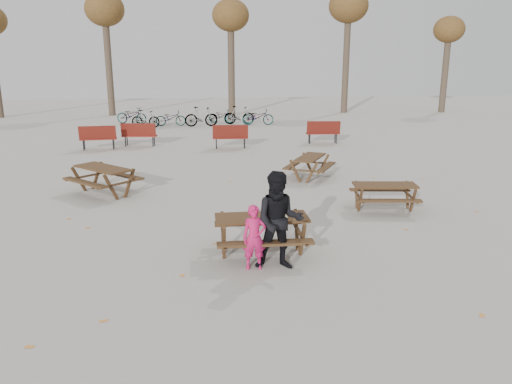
{
  "coord_description": "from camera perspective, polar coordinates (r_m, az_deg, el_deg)",
  "views": [
    {
      "loc": [
        -1.13,
        -9.13,
        3.75
      ],
      "look_at": [
        0.0,
        1.0,
        1.0
      ],
      "focal_mm": 35.0,
      "sensor_mm": 36.0,
      "label": 1
    }
  ],
  "objects": [
    {
      "name": "child",
      "position": [
        9.07,
        -0.19,
        -5.22
      ],
      "size": [
        0.44,
        0.29,
        1.2
      ],
      "primitive_type": "imported",
      "rotation": [
        0.0,
        0.0,
        -0.01
      ],
      "color": "#C51857",
      "rests_on": "ground"
    },
    {
      "name": "adult",
      "position": [
        9.0,
        2.67,
        -3.32
      ],
      "size": [
        0.98,
        0.81,
        1.82
      ],
      "primitive_type": "imported",
      "rotation": [
        0.0,
        0.0,
        -0.15
      ],
      "color": "black",
      "rests_on": "ground"
    },
    {
      "name": "ground",
      "position": [
        9.94,
        0.65,
        -7.08
      ],
      "size": [
        80.0,
        80.0,
        0.0
      ],
      "primitive_type": "plane",
      "color": "gray",
      "rests_on": "ground"
    },
    {
      "name": "tree_row",
      "position": [
        34.43,
        -3.16,
        19.13
      ],
      "size": [
        32.17,
        3.52,
        8.26
      ],
      "color": "#382B21",
      "rests_on": "ground"
    },
    {
      "name": "picnic_table_north",
      "position": [
        14.74,
        -17.01,
        1.25
      ],
      "size": [
        2.32,
        2.31,
        0.78
      ],
      "primitive_type": null,
      "rotation": [
        0.0,
        0.0,
        -0.78
      ],
      "color": "#352113",
      "rests_on": "ground"
    },
    {
      "name": "fallen_leaves",
      "position": [
        12.33,
        1.54,
        -2.6
      ],
      "size": [
        11.0,
        11.0,
        0.01
      ],
      "primitive_type": null,
      "color": "orange",
      "rests_on": "ground"
    },
    {
      "name": "bicycle_row",
      "position": [
        29.19,
        -6.95,
        8.56
      ],
      "size": [
        9.19,
        2.79,
        1.11
      ],
      "color": "black",
      "rests_on": "ground"
    },
    {
      "name": "food_tray",
      "position": [
        9.58,
        3.07,
        -2.9
      ],
      "size": [
        0.18,
        0.11,
        0.03
      ],
      "primitive_type": "cube",
      "color": "white",
      "rests_on": "main_picnic_table"
    },
    {
      "name": "main_picnic_table",
      "position": [
        9.73,
        0.66,
        -3.88
      ],
      "size": [
        1.8,
        1.45,
        0.78
      ],
      "color": "#352113",
      "rests_on": "ground"
    },
    {
      "name": "picnic_table_east",
      "position": [
        13.04,
        14.43,
        -0.56
      ],
      "size": [
        1.71,
        1.45,
        0.68
      ],
      "primitive_type": null,
      "rotation": [
        0.0,
        0.0,
        -0.12
      ],
      "color": "#352113",
      "rests_on": "ground"
    },
    {
      "name": "soda_bottle",
      "position": [
        9.52,
        1.13,
        -2.66
      ],
      "size": [
        0.07,
        0.07,
        0.17
      ],
      "color": "silver",
      "rests_on": "main_picnic_table"
    },
    {
      "name": "bread_roll",
      "position": [
        9.57,
        3.07,
        -2.66
      ],
      "size": [
        0.14,
        0.06,
        0.05
      ],
      "primitive_type": "ellipsoid",
      "color": "tan",
      "rests_on": "food_tray"
    },
    {
      "name": "park_bench_row",
      "position": [
        21.89,
        -6.47,
        6.5
      ],
      "size": [
        11.36,
        1.58,
        1.03
      ],
      "color": "maroon",
      "rests_on": "ground"
    },
    {
      "name": "picnic_table_far",
      "position": [
        16.12,
        6.15,
        2.83
      ],
      "size": [
        1.92,
        2.05,
        0.7
      ],
      "primitive_type": null,
      "rotation": [
        0.0,
        0.0,
        1.07
      ],
      "color": "#352113",
      "rests_on": "ground"
    }
  ]
}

